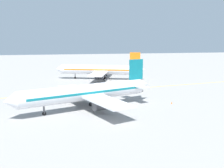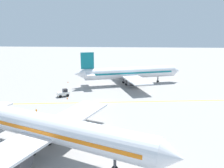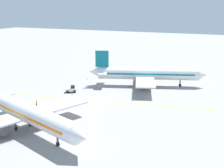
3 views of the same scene
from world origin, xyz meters
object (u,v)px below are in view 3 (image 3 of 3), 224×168
(airplane_adjacent_stand, at_px, (26,113))
(baggage_tug_white, at_px, (71,89))
(traffic_cone_near_nose, at_px, (87,78))
(ground_crew_worker, at_px, (37,103))
(traffic_cone_by_wingtip, at_px, (72,94))
(traffic_cone_far_edge, at_px, (44,114))
(traffic_cone_mid_apron, at_px, (36,104))
(airplane_at_gate, at_px, (147,74))

(airplane_adjacent_stand, bearing_deg, baggage_tug_white, -166.43)
(traffic_cone_near_nose, bearing_deg, ground_crew_worker, 4.54)
(traffic_cone_near_nose, xyz_separation_m, traffic_cone_by_wingtip, (17.87, 5.06, 0.00))
(airplane_adjacent_stand, relative_size, traffic_cone_far_edge, 62.44)
(traffic_cone_near_nose, xyz_separation_m, traffic_cone_mid_apron, (29.09, 1.53, 0.00))
(airplane_at_gate, relative_size, traffic_cone_mid_apron, 62.68)
(baggage_tug_white, relative_size, traffic_cone_near_nose, 6.06)
(traffic_cone_mid_apron, xyz_separation_m, traffic_cone_far_edge, (5.37, 6.22, 0.00))
(baggage_tug_white, distance_m, traffic_cone_near_nose, 16.05)
(baggage_tug_white, relative_size, traffic_cone_far_edge, 6.06)
(airplane_adjacent_stand, height_order, traffic_cone_mid_apron, airplane_adjacent_stand)
(traffic_cone_near_nose, bearing_deg, baggage_tug_white, 12.31)
(airplane_adjacent_stand, xyz_separation_m, baggage_tug_white, (-27.14, -6.55, -2.81))
(airplane_at_gate, xyz_separation_m, baggage_tug_white, (15.61, -17.09, -2.81))
(airplane_adjacent_stand, xyz_separation_m, traffic_cone_by_wingtip, (-24.93, -4.91, -3.43))
(airplane_adjacent_stand, distance_m, traffic_cone_far_edge, 9.28)
(baggage_tug_white, bearing_deg, traffic_cone_mid_apron, -8.02)
(traffic_cone_mid_apron, height_order, traffic_cone_far_edge, same)
(airplane_at_gate, relative_size, traffic_cone_near_nose, 62.68)
(airplane_at_gate, distance_m, baggage_tug_white, 23.31)
(baggage_tug_white, height_order, traffic_cone_far_edge, baggage_tug_white)
(traffic_cone_far_edge, bearing_deg, airplane_at_gate, 159.65)
(traffic_cone_far_edge, bearing_deg, baggage_tug_white, -167.04)
(ground_crew_worker, bearing_deg, traffic_cone_mid_apron, -134.34)
(airplane_at_gate, bearing_deg, traffic_cone_mid_apron, -33.18)
(airplane_at_gate, bearing_deg, baggage_tug_white, -47.60)
(traffic_cone_mid_apron, distance_m, traffic_cone_by_wingtip, 11.76)
(ground_crew_worker, xyz_separation_m, traffic_cone_near_nose, (-29.92, -2.37, -0.63))
(traffic_cone_by_wingtip, xyz_separation_m, traffic_cone_far_edge, (16.59, 2.69, 0.00))
(baggage_tug_white, bearing_deg, airplane_at_gate, 132.40)
(traffic_cone_by_wingtip, relative_size, traffic_cone_far_edge, 1.00)
(traffic_cone_near_nose, height_order, traffic_cone_mid_apron, same)
(baggage_tug_white, xyz_separation_m, traffic_cone_far_edge, (18.80, 4.33, -0.63))
(traffic_cone_near_nose, relative_size, traffic_cone_mid_apron, 1.00)
(airplane_at_gate, distance_m, traffic_cone_far_edge, 36.86)
(traffic_cone_near_nose, distance_m, traffic_cone_mid_apron, 29.13)
(airplane_at_gate, xyz_separation_m, airplane_adjacent_stand, (42.74, -10.54, 0.00))
(traffic_cone_mid_apron, height_order, traffic_cone_by_wingtip, same)
(airplane_at_gate, height_order, traffic_cone_by_wingtip, airplane_at_gate)
(traffic_cone_by_wingtip, bearing_deg, baggage_tug_white, -143.42)
(traffic_cone_far_edge, bearing_deg, airplane_adjacent_stand, 14.92)
(traffic_cone_near_nose, distance_m, traffic_cone_by_wingtip, 18.58)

